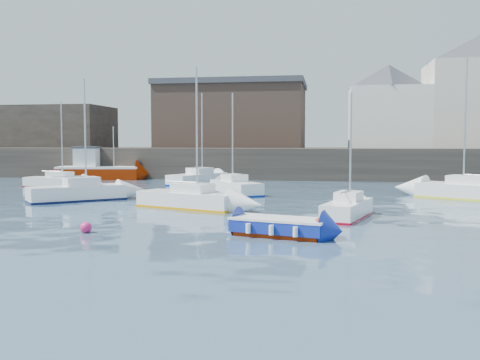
% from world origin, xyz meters
% --- Properties ---
extents(water, '(220.00, 220.00, 0.00)m').
position_xyz_m(water, '(0.00, 0.00, 0.00)').
color(water, '#2D4760').
rests_on(water, ground).
extents(quay_wall, '(90.00, 5.00, 3.00)m').
position_xyz_m(quay_wall, '(0.00, 35.00, 1.50)').
color(quay_wall, '#28231E').
rests_on(quay_wall, ground).
extents(land_strip, '(90.00, 32.00, 2.80)m').
position_xyz_m(land_strip, '(0.00, 53.00, 1.40)').
color(land_strip, '#28231E').
rests_on(land_strip, ground).
extents(bldg_east_a, '(13.36, 13.36, 11.80)m').
position_xyz_m(bldg_east_a, '(20.00, 42.00, 8.81)').
color(bldg_east_a, beige).
rests_on(bldg_east_a, land_strip).
extents(bldg_east_d, '(11.14, 11.14, 8.95)m').
position_xyz_m(bldg_east_d, '(11.00, 41.50, 7.36)').
color(bldg_east_d, white).
rests_on(bldg_east_d, land_strip).
extents(warehouse, '(16.40, 10.40, 7.60)m').
position_xyz_m(warehouse, '(-6.00, 43.00, 6.62)').
color(warehouse, '#3D2D26').
rests_on(warehouse, land_strip).
extents(bldg_west, '(14.00, 8.00, 5.00)m').
position_xyz_m(bldg_west, '(-28.00, 42.00, 5.30)').
color(bldg_west, '#353028').
rests_on(bldg_west, land_strip).
extents(blue_dinghy, '(4.00, 2.53, 0.71)m').
position_xyz_m(blue_dinghy, '(3.03, 3.07, 0.39)').
color(blue_dinghy, '#871B00').
rests_on(blue_dinghy, ground).
extents(fishing_boat, '(8.12, 4.29, 5.11)m').
position_xyz_m(fishing_boat, '(-17.35, 31.45, 0.99)').
color(fishing_boat, '#871B00').
rests_on(fishing_boat, ground).
extents(sailboat_a, '(5.53, 5.21, 7.50)m').
position_xyz_m(sailboat_a, '(-10.35, 13.38, 0.53)').
color(sailboat_a, white).
rests_on(sailboat_a, ground).
extents(sailboat_b, '(6.21, 3.96, 7.63)m').
position_xyz_m(sailboat_b, '(-2.66, 10.97, 0.50)').
color(sailboat_b, white).
rests_on(sailboat_b, ground).
extents(sailboat_c, '(2.67, 4.74, 5.94)m').
position_xyz_m(sailboat_c, '(5.76, 8.46, 0.45)').
color(sailboat_c, white).
rests_on(sailboat_c, ground).
extents(sailboat_d, '(7.08, 5.66, 8.90)m').
position_xyz_m(sailboat_d, '(13.90, 18.26, 0.54)').
color(sailboat_d, white).
rests_on(sailboat_d, ground).
extents(sailboat_e, '(5.48, 2.32, 6.84)m').
position_xyz_m(sailboat_e, '(-16.60, 22.52, 0.45)').
color(sailboat_e, white).
rests_on(sailboat_e, ground).
extents(sailboat_f, '(4.50, 5.43, 7.03)m').
position_xyz_m(sailboat_f, '(-1.53, 19.31, 0.49)').
color(sailboat_f, white).
rests_on(sailboat_f, ground).
extents(sailboat_h, '(4.43, 6.31, 7.82)m').
position_xyz_m(sailboat_h, '(-6.20, 27.31, 0.51)').
color(sailboat_h, white).
rests_on(sailboat_h, ground).
extents(buoy_near, '(0.46, 0.46, 0.46)m').
position_xyz_m(buoy_near, '(-4.66, 2.56, 0.00)').
color(buoy_near, '#E02069').
rests_on(buoy_near, ground).
extents(buoy_mid, '(0.35, 0.35, 0.35)m').
position_xyz_m(buoy_mid, '(4.44, 4.38, 0.00)').
color(buoy_mid, '#E02069').
rests_on(buoy_mid, ground).
extents(buoy_far, '(0.40, 0.40, 0.40)m').
position_xyz_m(buoy_far, '(-6.33, 15.47, 0.00)').
color(buoy_far, '#E02069').
rests_on(buoy_far, ground).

